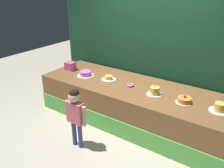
{
  "coord_description": "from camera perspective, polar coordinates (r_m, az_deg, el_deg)",
  "views": [
    {
      "loc": [
        1.83,
        -2.75,
        2.5
      ],
      "look_at": [
        -0.28,
        0.37,
        0.81
      ],
      "focal_mm": 35.43,
      "sensor_mm": 36.0,
      "label": 1
    }
  ],
  "objects": [
    {
      "name": "ground_plane",
      "position": [
        4.14,
        0.33,
        -12.89
      ],
      "size": [
        12.0,
        12.0,
        0.0
      ],
      "primitive_type": "plane",
      "color": "#BCB29E"
    },
    {
      "name": "stage_platform",
      "position": [
        4.37,
        4.78,
        -4.92
      ],
      "size": [
        3.66,
        1.24,
        0.75
      ],
      "color": "brown",
      "rests_on": "ground_plane"
    },
    {
      "name": "curtain_backdrop",
      "position": [
        4.55,
        9.89,
        12.33
      ],
      "size": [
        4.39,
        0.08,
        3.17
      ],
      "primitive_type": "cube",
      "color": "#19472D",
      "rests_on": "ground_plane"
    },
    {
      "name": "child_figure",
      "position": [
        3.55,
        -9.44,
        -6.74
      ],
      "size": [
        0.41,
        0.19,
        1.07
      ],
      "color": "#3F4C8C",
      "rests_on": "ground_plane"
    },
    {
      "name": "pink_box",
      "position": [
        5.04,
        -10.7,
        4.61
      ],
      "size": [
        0.21,
        0.18,
        0.17
      ],
      "primitive_type": "cube",
      "rotation": [
        0.0,
        0.0,
        -0.0
      ],
      "color": "#E34C96",
      "rests_on": "stage_platform"
    },
    {
      "name": "donut",
      "position": [
        4.16,
        4.73,
        -0.3
      ],
      "size": [
        0.13,
        0.13,
        0.04
      ],
      "primitive_type": "torus",
      "color": "pink",
      "rests_on": "stage_platform"
    },
    {
      "name": "cake_far_left",
      "position": [
        4.65,
        -6.84,
        2.67
      ],
      "size": [
        0.35,
        0.35,
        0.15
      ],
      "color": "white",
      "rests_on": "stage_platform"
    },
    {
      "name": "cake_left",
      "position": [
        4.43,
        -0.9,
        1.53
      ],
      "size": [
        0.29,
        0.29,
        0.12
      ],
      "color": "white",
      "rests_on": "stage_platform"
    },
    {
      "name": "cake_center",
      "position": [
        3.89,
        10.95,
        -1.82
      ],
      "size": [
        0.27,
        0.27,
        0.17
      ],
      "color": "white",
      "rests_on": "stage_platform"
    },
    {
      "name": "cake_right",
      "position": [
        3.75,
        18.15,
        -3.99
      ],
      "size": [
        0.27,
        0.27,
        0.14
      ],
      "color": "silver",
      "rests_on": "stage_platform"
    },
    {
      "name": "cake_far_right",
      "position": [
        3.7,
        25.99,
        -5.54
      ],
      "size": [
        0.29,
        0.29,
        0.18
      ],
      "color": "white",
      "rests_on": "stage_platform"
    }
  ]
}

